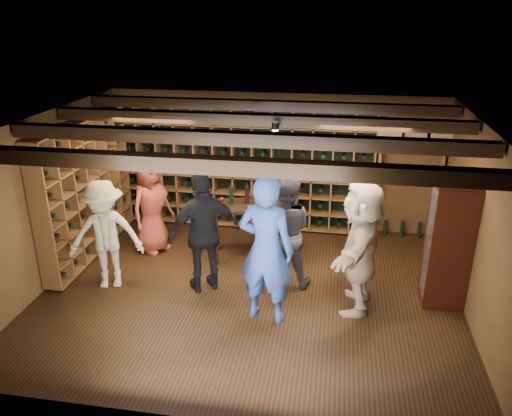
% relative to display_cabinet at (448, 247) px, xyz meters
% --- Properties ---
extents(ground, '(6.00, 6.00, 0.00)m').
position_rel_display_cabinet_xyz_m(ground, '(-2.71, -0.20, -0.86)').
color(ground, black).
rests_on(ground, ground).
extents(room_shell, '(6.00, 6.00, 6.00)m').
position_rel_display_cabinet_xyz_m(room_shell, '(-2.71, -0.15, 1.56)').
color(room_shell, '#4E341A').
rests_on(room_shell, ground).
extents(wine_rack_back, '(4.65, 0.30, 2.20)m').
position_rel_display_cabinet_xyz_m(wine_rack_back, '(-3.24, 2.13, 0.29)').
color(wine_rack_back, brown).
rests_on(wine_rack_back, ground).
extents(wine_rack_left, '(0.30, 2.65, 2.20)m').
position_rel_display_cabinet_xyz_m(wine_rack_left, '(-5.54, 0.62, 0.29)').
color(wine_rack_left, brown).
rests_on(wine_rack_left, ground).
extents(crate_shelf, '(1.20, 0.32, 2.07)m').
position_rel_display_cabinet_xyz_m(crate_shelf, '(-0.31, 2.12, 0.71)').
color(crate_shelf, brown).
rests_on(crate_shelf, ground).
extents(display_cabinet, '(0.55, 0.50, 1.75)m').
position_rel_display_cabinet_xyz_m(display_cabinet, '(0.00, 0.00, 0.00)').
color(display_cabinet, black).
rests_on(display_cabinet, ground).
extents(man_blue_shirt, '(0.82, 0.62, 2.02)m').
position_rel_display_cabinet_xyz_m(man_blue_shirt, '(-2.38, -0.81, 0.15)').
color(man_blue_shirt, navy).
rests_on(man_blue_shirt, ground).
extents(man_grey_suit, '(0.87, 0.71, 1.69)m').
position_rel_display_cabinet_xyz_m(man_grey_suit, '(-2.25, 0.13, -0.01)').
color(man_grey_suit, black).
rests_on(man_grey_suit, ground).
extents(guest_red_floral, '(0.82, 0.95, 1.63)m').
position_rel_display_cabinet_xyz_m(guest_red_floral, '(-4.56, 0.88, -0.04)').
color(guest_red_floral, maroon).
rests_on(guest_red_floral, ground).
extents(guest_woman_black, '(1.12, 0.94, 1.80)m').
position_rel_display_cabinet_xyz_m(guest_woman_black, '(-3.36, -0.20, 0.04)').
color(guest_woman_black, black).
rests_on(guest_woman_black, ground).
extents(guest_khaki, '(1.19, 0.87, 1.65)m').
position_rel_display_cabinet_xyz_m(guest_khaki, '(-4.80, -0.35, -0.03)').
color(guest_khaki, gray).
rests_on(guest_khaki, ground).
extents(guest_beige, '(0.78, 1.77, 1.84)m').
position_rel_display_cabinet_xyz_m(guest_beige, '(-1.18, -0.33, 0.06)').
color(guest_beige, tan).
rests_on(guest_beige, ground).
extents(tasting_table, '(1.34, 0.90, 1.21)m').
position_rel_display_cabinet_xyz_m(tasting_table, '(-2.90, 0.93, -0.04)').
color(tasting_table, black).
rests_on(tasting_table, ground).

